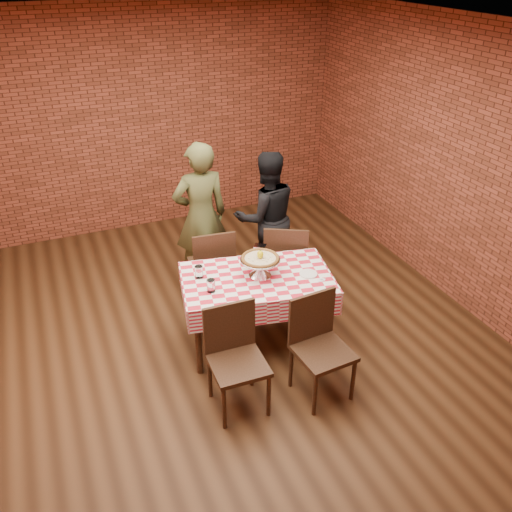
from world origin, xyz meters
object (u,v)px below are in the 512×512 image
at_px(table, 257,311).
at_px(chair_near_right, 323,351).
at_px(chair_far_left, 211,264).
at_px(diner_black, 266,217).
at_px(pizza, 260,259).
at_px(water_glass_right, 199,272).
at_px(chair_near_left, 238,364).
at_px(pizza_stand, 260,267).
at_px(chair_far_right, 286,260).
at_px(diner_olive, 201,216).
at_px(condiment_caddy, 260,252).
at_px(water_glass_left, 211,286).

bearing_deg(table, chair_near_right, -74.49).
height_order(chair_far_left, diner_black, diner_black).
bearing_deg(pizza, chair_far_left, 104.43).
xyz_separation_m(water_glass_right, chair_near_left, (0.02, -0.94, -0.35)).
height_order(pizza_stand, chair_far_left, pizza_stand).
bearing_deg(chair_far_right, pizza_stand, 74.97).
height_order(table, diner_olive, diner_olive).
height_order(chair_near_right, diner_olive, diner_olive).
height_order(table, chair_near_right, chair_near_right).
xyz_separation_m(pizza_stand, chair_far_left, (-0.21, 0.83, -0.38)).
bearing_deg(chair_far_right, table, 74.03).
bearing_deg(water_glass_right, pizza_stand, -18.20).
xyz_separation_m(condiment_caddy, diner_olive, (-0.29, 0.98, 0.01)).
bearing_deg(pizza, diner_black, 63.64).
bearing_deg(diner_black, pizza, 68.19).
relative_size(table, water_glass_right, 11.59).
height_order(pizza_stand, diner_olive, diner_olive).
bearing_deg(chair_near_right, diner_black, 75.42).
distance_m(chair_near_right, diner_olive, 2.20).
xyz_separation_m(chair_far_right, diner_black, (-0.02, 0.49, 0.30)).
relative_size(table, diner_olive, 0.81).
distance_m(pizza_stand, pizza, 0.09).
height_order(pizza, diner_black, diner_black).
relative_size(chair_near_right, chair_far_right, 0.99).
relative_size(chair_far_left, diner_olive, 0.55).
distance_m(water_glass_right, chair_near_left, 1.00).
bearing_deg(chair_near_left, water_glass_right, 92.66).
height_order(water_glass_left, diner_black, diner_black).
bearing_deg(pizza, diner_olive, 98.14).
height_order(condiment_caddy, diner_black, diner_black).
relative_size(pizza, diner_olive, 0.21).
relative_size(water_glass_right, condiment_caddy, 0.76).
bearing_deg(water_glass_left, chair_near_left, -90.62).
bearing_deg(water_glass_left, chair_far_left, 72.06).
bearing_deg(condiment_caddy, chair_near_right, -49.85).
distance_m(pizza, chair_near_right, 1.03).
height_order(condiment_caddy, chair_near_right, chair_near_right).
distance_m(pizza, water_glass_left, 0.53).
bearing_deg(pizza, chair_near_left, -124.27).
relative_size(water_glass_right, chair_near_left, 0.13).
distance_m(pizza_stand, water_glass_left, 0.52).
distance_m(pizza_stand, chair_far_right, 0.90).
height_order(pizza_stand, chair_near_left, same).
bearing_deg(diner_black, table, 66.97).
height_order(pizza_stand, diner_black, diner_black).
bearing_deg(water_glass_left, chair_far_right, 32.65).
bearing_deg(pizza, chair_near_right, -77.39).
relative_size(water_glass_right, chair_far_right, 0.13).
height_order(water_glass_right, diner_olive, diner_olive).
distance_m(chair_near_right, chair_far_left, 1.77).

